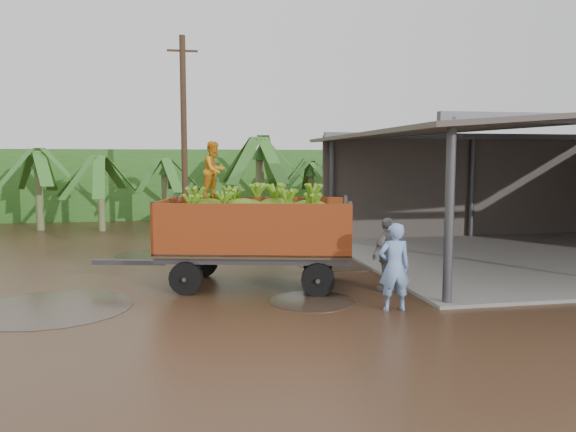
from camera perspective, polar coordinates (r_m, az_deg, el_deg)
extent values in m
plane|color=black|center=(14.94, -9.68, -6.35)|extent=(100.00, 100.00, 0.00)
cube|color=gray|center=(19.49, 24.68, -3.83)|extent=(12.00, 10.00, 0.08)
cube|color=#383330|center=(19.27, 25.22, 8.61)|extent=(12.78, 10.80, 1.01)
cube|color=#383330|center=(23.42, 17.93, 2.79)|extent=(12.00, 0.12, 4.00)
cube|color=#2D661E|center=(30.69, -14.10, 3.19)|extent=(22.00, 3.00, 3.60)
cube|color=#47474C|center=(14.60, -15.90, -4.55)|extent=(1.81, 0.56, 0.12)
imported|color=orange|center=(14.22, -7.50, 4.64)|extent=(0.88, 0.87, 1.43)
imported|color=#789EDB|center=(11.82, 10.75, -5.10)|extent=(0.69, 0.47, 1.83)
imported|color=gray|center=(13.53, 10.11, -3.86)|extent=(1.11, 0.88, 1.76)
cylinder|color=#47301E|center=(23.07, -10.52, 7.87)|extent=(0.24, 0.24, 7.97)
cube|color=#47301E|center=(23.44, -10.68, 16.17)|extent=(1.20, 0.08, 0.08)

